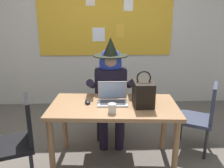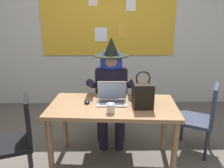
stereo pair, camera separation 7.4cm
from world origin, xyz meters
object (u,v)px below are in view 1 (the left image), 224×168
handbag (143,93)px  chair_extra_corner (202,115)px  person_costumed (111,83)px  computer_mouse (88,102)px  chair_spare_by_window (19,137)px  coffee_mug (112,108)px  desk_main (114,112)px  chair_at_desk (111,100)px  laptop (113,98)px

handbag → chair_extra_corner: (0.78, 0.22, -0.37)m
person_costumed → handbag: size_ratio=3.67×
computer_mouse → handbag: size_ratio=0.28×
handbag → chair_spare_by_window: 1.33m
coffee_mug → chair_spare_by_window: size_ratio=0.11×
desk_main → chair_at_desk: size_ratio=1.57×
handbag → chair_spare_by_window: handbag is taller
desk_main → laptop: (-0.01, 0.07, 0.14)m
chair_at_desk → computer_mouse: chair_at_desk is taller
chair_at_desk → laptop: laptop is taller
coffee_mug → laptop: bearing=86.3°
chair_spare_by_window → chair_extra_corner: chair_spare_by_window is taller
chair_at_desk → laptop: (-0.01, -0.65, 0.26)m
laptop → chair_extra_corner: laptop is taller
chair_spare_by_window → chair_at_desk: bearing=-153.2°
laptop → coffee_mug: (-0.02, -0.29, -0.00)m
coffee_mug → chair_extra_corner: bearing=20.3°
chair_at_desk → coffee_mug: size_ratio=9.50×
handbag → person_costumed: bearing=117.5°
person_costumed → handbag: person_costumed is taller
chair_spare_by_window → chair_extra_corner: size_ratio=1.02×
desk_main → handbag: handbag is taller
laptop → chair_spare_by_window: bearing=-158.1°
person_costumed → chair_at_desk: bearing=178.8°
chair_at_desk → chair_spare_by_window: (-0.95, -0.99, -0.01)m
desk_main → handbag: size_ratio=3.75×
coffee_mug → chair_spare_by_window: chair_spare_by_window is taller
computer_mouse → chair_extra_corner: bearing=-0.9°
person_costumed → computer_mouse: size_ratio=13.33×
desk_main → chair_spare_by_window: size_ratio=1.58×
coffee_mug → person_costumed: bearing=88.5°
handbag → chair_at_desk: bearing=113.1°
chair_extra_corner → computer_mouse: bearing=34.8°
coffee_mug → chair_spare_by_window: 0.96m
chair_at_desk → handbag: (0.32, -0.74, 0.35)m
person_costumed → desk_main: bearing=1.5°
desk_main → handbag: (0.31, -0.02, 0.23)m
desk_main → coffee_mug: (-0.03, -0.22, 0.14)m
chair_spare_by_window → chair_extra_corner: bearing=173.5°
person_costumed → coffee_mug: bearing=-0.6°
chair_spare_by_window → chair_extra_corner: (2.04, 0.47, -0.01)m
desk_main → laptop: bearing=97.0°
desk_main → handbag: bearing=-3.4°
person_costumed → chair_extra_corner: (1.10, -0.40, -0.29)m
person_costumed → chair_spare_by_window: size_ratio=1.55×
desk_main → coffee_mug: 0.26m
chair_extra_corner → coffee_mug: bearing=48.9°
desk_main → computer_mouse: (-0.28, 0.05, 0.11)m
coffee_mug → chair_spare_by_window: bearing=-176.7°
chair_extra_corner → chair_spare_by_window: bearing=41.5°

